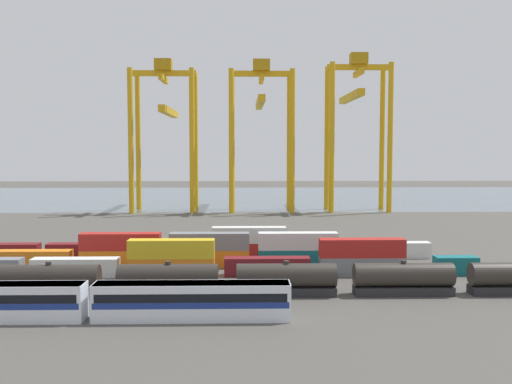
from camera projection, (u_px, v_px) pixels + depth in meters
ground_plane at (226, 234)px, 123.02m from camera, size 420.00×420.00×0.00m
harbour_water at (233, 197)px, 220.03m from camera, size 400.00×110.00×0.01m
passenger_train at (89, 300)px, 60.58m from camera, size 42.09×3.14×3.90m
freight_tank_row at (286, 279)px, 70.84m from camera, size 69.72×2.85×4.31m
shipping_container_1 at (75, 267)px, 81.63m from camera, size 12.10×2.44×2.60m
shipping_container_2 at (172, 267)px, 81.94m from camera, size 12.10×2.44×2.60m
shipping_container_3 at (171, 249)px, 81.75m from camera, size 12.10×2.44×2.60m
shipping_container_4 at (267, 266)px, 82.25m from camera, size 12.10×2.44×2.60m
shipping_container_5 at (362, 266)px, 82.56m from camera, size 12.10×2.44×2.60m
shipping_container_6 at (362, 248)px, 82.37m from camera, size 12.10×2.44×2.60m
shipping_container_7 at (456, 266)px, 82.87m from camera, size 6.04×2.44×2.60m
shipping_container_8 at (31, 259)px, 87.94m from camera, size 12.10×2.44×2.60m
shipping_container_9 at (121, 258)px, 88.25m from camera, size 12.10×2.44×2.60m
shipping_container_10 at (120, 242)px, 88.06m from camera, size 12.10×2.44×2.60m
shipping_container_11 at (210, 258)px, 88.55m from camera, size 12.10×2.44×2.60m
shipping_container_12 at (209, 241)px, 88.37m from camera, size 12.10×2.44×2.60m
shipping_container_13 at (298, 258)px, 88.86m from camera, size 12.10×2.44×2.60m
shipping_container_14 at (298, 241)px, 88.67m from camera, size 12.10×2.44×2.60m
shipping_container_15 at (2, 252)px, 94.27m from camera, size 12.10×2.44×2.60m
shipping_container_16 at (85, 251)px, 94.58m from camera, size 12.10×2.44×2.60m
shipping_container_17 at (167, 251)px, 94.89m from camera, size 12.10×2.44×2.60m
shipping_container_18 at (249, 251)px, 95.19m from camera, size 12.10×2.44×2.60m
shipping_container_19 at (249, 235)px, 95.00m from camera, size 12.10×2.44×2.60m
shipping_container_20 at (331, 250)px, 95.50m from camera, size 12.10×2.44×2.60m
shipping_container_21 at (411, 250)px, 95.80m from camera, size 6.04×2.44×2.60m
gantry_crane_west at (165, 121)px, 169.27m from camera, size 18.64×34.44×43.69m
gantry_crane_central at (261, 119)px, 170.12m from camera, size 18.68×35.43×43.65m
gantry_crane_east at (356, 116)px, 170.28m from camera, size 18.14×32.79×45.58m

